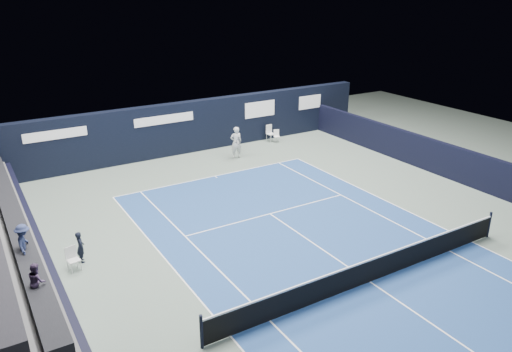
{
  "coord_description": "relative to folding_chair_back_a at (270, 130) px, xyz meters",
  "views": [
    {
      "loc": [
        -11.02,
        -10.55,
        9.62
      ],
      "look_at": [
        0.17,
        7.88,
        1.3
      ],
      "focal_mm": 35.0,
      "sensor_mm": 36.0,
      "label": 1
    }
  ],
  "objects": [
    {
      "name": "folding_chair_back_a",
      "position": [
        0.0,
        0.0,
        0.0
      ],
      "size": [
        0.52,
        0.55,
        1.07
      ],
      "rotation": [
        0.0,
        0.0,
        0.11
      ],
      "color": "silver",
      "rests_on": "ground"
    },
    {
      "name": "side_barrier_left",
      "position": [
        -15.51,
        -9.84,
        -0.11
      ],
      "size": [
        0.33,
        22.0,
        1.2
      ],
      "color": "black",
      "rests_on": "ground"
    },
    {
      "name": "tennis_player",
      "position": [
        -3.52,
        -1.84,
        0.23
      ],
      "size": [
        0.76,
        0.9,
        1.88
      ],
      "color": "silver",
      "rests_on": "ground"
    },
    {
      "name": "folding_chair_back_b",
      "position": [
        0.26,
        -0.45,
        -0.25
      ],
      "size": [
        0.46,
        0.45,
        0.82
      ],
      "rotation": [
        0.0,
        0.0,
        -0.34
      ],
      "color": "white",
      "rests_on": "ground"
    },
    {
      "name": "back_sponsor_wall",
      "position": [
        -6.01,
        0.69,
        0.84
      ],
      "size": [
        26.0,
        0.63,
        3.1
      ],
      "color": "black",
      "rests_on": "ground"
    },
    {
      "name": "court_markings",
      "position": [
        -6.02,
        -15.81,
        -0.7
      ],
      "size": [
        11.03,
        23.83,
        0.0
      ],
      "color": "white",
      "rests_on": "court_surface"
    },
    {
      "name": "line_judge",
      "position": [
        -14.18,
        -9.24,
        -0.11
      ],
      "size": [
        0.3,
        0.45,
        1.22
      ],
      "primitive_type": "imported",
      "rotation": [
        0.0,
        0.0,
        1.55
      ],
      "color": "black",
      "rests_on": "ground"
    },
    {
      "name": "court_surface",
      "position": [
        -6.02,
        -15.81,
        -0.71
      ],
      "size": [
        10.97,
        23.77,
        0.01
      ],
      "primitive_type": "cube",
      "color": "navy",
      "rests_on": "ground"
    },
    {
      "name": "enclosure_wall_right",
      "position": [
        4.48,
        -9.81,
        0.19
      ],
      "size": [
        0.3,
        22.0,
        1.8
      ],
      "primitive_type": "cube",
      "color": "black",
      "rests_on": "ground"
    },
    {
      "name": "line_judge_chair",
      "position": [
        -14.58,
        -9.69,
        -0.19
      ],
      "size": [
        0.48,
        0.47,
        0.92
      ],
      "rotation": [
        0.0,
        0.0,
        0.21
      ],
      "color": "silver",
      "rests_on": "ground"
    },
    {
      "name": "tennis_net",
      "position": [
        -6.02,
        -15.81,
        -0.21
      ],
      "size": [
        12.9,
        0.1,
        1.1
      ],
      "color": "black",
      "rests_on": "ground"
    },
    {
      "name": "ground",
      "position": [
        -6.02,
        -13.81,
        -0.71
      ],
      "size": [
        48.0,
        48.0,
        0.0
      ],
      "primitive_type": "plane",
      "color": "#58685F",
      "rests_on": "ground"
    }
  ]
}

